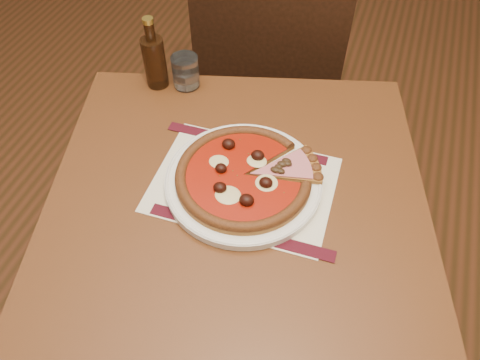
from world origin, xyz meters
name	(u,v)px	position (x,y,z in m)	size (l,w,h in m)	color
table	(237,223)	(0.66, -0.04, 0.65)	(0.99, 0.99, 0.75)	brown
chair_far	(272,70)	(0.54, 0.65, 0.55)	(0.50, 0.50, 0.97)	black
placemat	(243,184)	(0.66, -0.01, 0.75)	(0.38, 0.27, 0.00)	white
plate	(243,181)	(0.66, -0.01, 0.76)	(0.34, 0.34, 0.02)	white
pizza	(243,175)	(0.66, -0.01, 0.78)	(0.29, 0.29, 0.04)	#A26C27
ham_slice	(291,164)	(0.75, 0.06, 0.78)	(0.15, 0.12, 0.02)	#A26C27
water_glass	(186,72)	(0.41, 0.26, 0.79)	(0.07, 0.07, 0.08)	white
bottle	(154,60)	(0.34, 0.24, 0.82)	(0.06, 0.06, 0.19)	#371E0D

